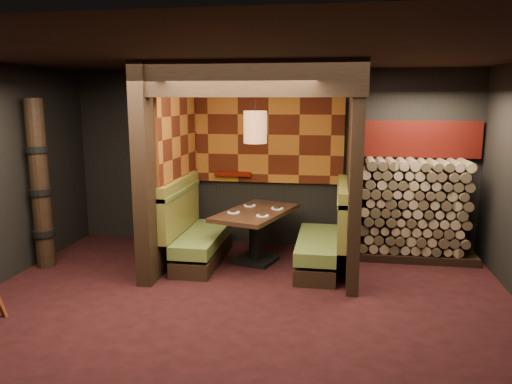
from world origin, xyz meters
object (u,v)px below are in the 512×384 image
object	(u,v)px
pendant_lamp	(255,127)
totem_column	(40,186)
dining_table	(256,226)
booth_bench_right	(325,241)
firewood_stack	(418,210)
booth_bench_left	(196,235)

from	to	relation	value
pendant_lamp	totem_column	size ratio (longest dim) A/B	0.45
totem_column	dining_table	bearing A→B (deg)	12.82
booth_bench_right	totem_column	xyz separation A→B (m)	(-3.98, -0.55, 0.79)
firewood_stack	totem_column	bearing A→B (deg)	-166.81
booth_bench_left	booth_bench_right	distance (m)	1.89
dining_table	totem_column	world-z (taller)	totem_column
totem_column	firewood_stack	bearing A→B (deg)	13.19
totem_column	booth_bench_right	bearing A→B (deg)	7.86
totem_column	firewood_stack	size ratio (longest dim) A/B	1.39
booth_bench_left	dining_table	size ratio (longest dim) A/B	0.97
booth_bench_right	booth_bench_left	bearing A→B (deg)	180.00
totem_column	firewood_stack	xyz separation A→B (m)	(5.33, 1.25, -0.44)
booth_bench_right	totem_column	world-z (taller)	totem_column
booth_bench_left	totem_column	xyz separation A→B (m)	(-2.09, -0.55, 0.79)
pendant_lamp	firewood_stack	size ratio (longest dim) A/B	0.62
totem_column	firewood_stack	distance (m)	5.50
booth_bench_right	totem_column	bearing A→B (deg)	-172.14
pendant_lamp	totem_column	bearing A→B (deg)	-168.10
dining_table	totem_column	distance (m)	3.11
dining_table	firewood_stack	xyz separation A→B (m)	(2.36, 0.57, 0.21)
firewood_stack	pendant_lamp	bearing A→B (deg)	-165.22
booth_bench_left	pendant_lamp	world-z (taller)	pendant_lamp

